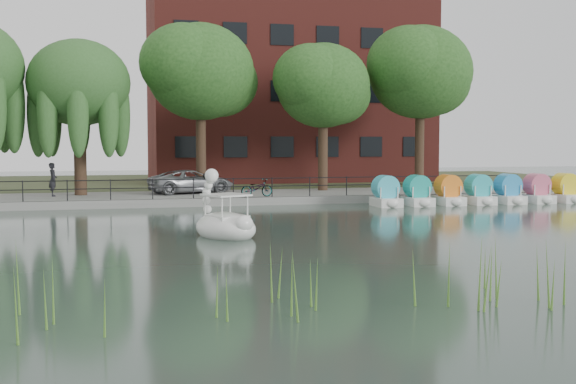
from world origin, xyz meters
name	(u,v)px	position (x,y,z in m)	size (l,w,h in m)	color
ground_plane	(303,240)	(0.00, 0.00, 0.00)	(120.00, 120.00, 0.00)	#3B4D47
promenade	(225,197)	(0.00, 16.00, 0.20)	(40.00, 6.00, 0.40)	gray
kerb	(234,202)	(0.00, 13.05, 0.20)	(40.00, 0.25, 0.40)	gray
land_strip	(194,183)	(0.00, 30.00, 0.18)	(60.00, 22.00, 0.36)	#47512D
railing	(233,183)	(0.00, 13.25, 1.15)	(32.00, 0.05, 1.00)	black
apartment_building	(287,59)	(7.00, 29.97, 9.36)	(20.00, 10.07, 18.00)	#4C1E16
willow_mid	(79,83)	(-7.50, 17.00, 6.25)	(5.32, 5.32, 8.15)	#473323
broadleaf_center	(200,72)	(-1.00, 18.00, 7.06)	(6.00, 6.00, 9.25)	#473323
broadleaf_right	(323,86)	(6.00, 17.50, 6.39)	(5.40, 5.40, 8.32)	#473323
broadleaf_far	(420,73)	(12.50, 18.50, 7.40)	(6.30, 6.30, 9.71)	#473323
minivan	(191,180)	(-1.69, 16.80, 1.13)	(5.28, 2.43, 1.47)	gray
bicycle	(257,187)	(1.24, 13.47, 0.90)	(1.72, 0.60, 1.00)	gray
pedestrian	(53,177)	(-8.85, 16.34, 1.39)	(0.71, 0.48, 1.98)	black
swan_boat	(225,222)	(-2.33, 1.54, 0.50)	(2.59, 3.13, 2.28)	white
pedal_boat_row	(479,192)	(12.36, 10.91, 0.61)	(11.35, 1.70, 1.40)	white
reed_bank	(521,269)	(2.00, -9.50, 0.60)	(24.00, 2.40, 1.20)	#669938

